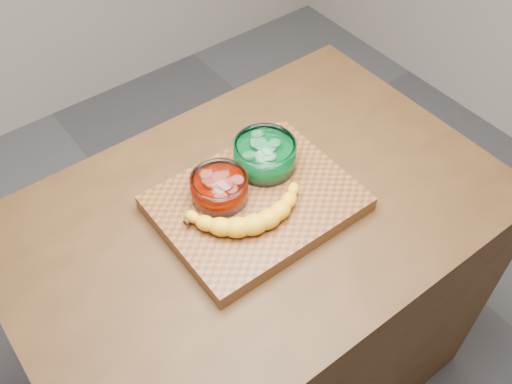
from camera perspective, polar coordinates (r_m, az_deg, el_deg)
ground at (r=2.13m, az=-0.00°, el=-17.34°), size 3.50×3.50×0.00m
counter at (r=1.73m, az=-0.00°, el=-11.24°), size 1.20×0.80×0.90m
cutting_board at (r=1.35m, az=-0.00°, el=-1.13°), size 0.45×0.35×0.04m
bowl_red at (r=1.31m, az=-3.68°, el=0.42°), size 0.13×0.13×0.06m
bowl_green at (r=1.38m, az=0.88°, el=3.71°), size 0.15×0.15×0.07m
banana at (r=1.29m, az=-0.78°, el=-1.54°), size 0.30×0.18×0.04m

